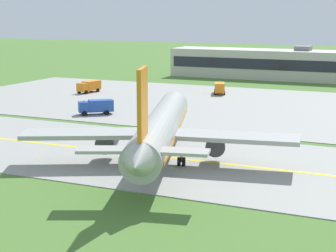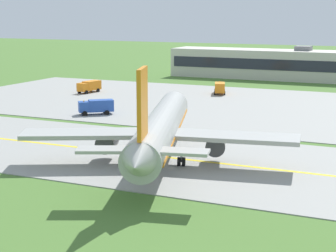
{
  "view_description": "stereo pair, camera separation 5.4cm",
  "coord_description": "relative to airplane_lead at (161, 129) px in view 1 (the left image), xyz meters",
  "views": [
    {
      "loc": [
        33.84,
        -63.28,
        17.74
      ],
      "look_at": [
        4.9,
        0.19,
        4.0
      ],
      "focal_mm": 62.41,
      "sensor_mm": 36.0,
      "label": 1
    },
    {
      "loc": [
        33.89,
        -63.26,
        17.74
      ],
      "look_at": [
        4.9,
        0.19,
        4.0
      ],
      "focal_mm": 62.41,
      "sensor_mm": 36.0,
      "label": 2
    }
  ],
  "objects": [
    {
      "name": "service_truck_catering",
      "position": [
        -40.18,
        48.21,
        -2.6
      ],
      "size": [
        3.06,
        6.25,
        2.6
      ],
      "color": "orange",
      "rests_on": "ground"
    },
    {
      "name": "service_truck_pushback",
      "position": [
        -24.16,
        24.98,
        -2.6
      ],
      "size": [
        5.94,
        5.4,
        2.6
      ],
      "color": "#264CA5",
      "rests_on": "ground"
    },
    {
      "name": "service_truck_baggage",
      "position": [
        -13.24,
        58.18,
        -2.6
      ],
      "size": [
        3.96,
        6.34,
        2.6
      ],
      "color": "orange",
      "rests_on": "ground"
    },
    {
      "name": "terminal_building",
      "position": [
        -12.56,
        92.27,
        -0.27
      ],
      "size": [
        50.49,
        11.04,
        8.88
      ],
      "color": "beige",
      "rests_on": "ground"
    },
    {
      "name": "taxiway_strip",
      "position": [
        -5.06,
        2.28,
        -4.08
      ],
      "size": [
        240.0,
        28.0,
        0.1
      ],
      "primitive_type": "cube",
      "color": "gray",
      "rests_on": "ground"
    },
    {
      "name": "apron_pad",
      "position": [
        4.94,
        44.28,
        -4.08
      ],
      "size": [
        140.0,
        52.0,
        0.1
      ],
      "primitive_type": "cube",
      "color": "gray",
      "rests_on": "ground"
    },
    {
      "name": "airplane_lead",
      "position": [
        0.0,
        0.0,
        0.0
      ],
      "size": [
        31.69,
        38.57,
        12.7
      ],
      "color": "#ADADA8",
      "rests_on": "ground"
    },
    {
      "name": "taxiway_centreline",
      "position": [
        -5.06,
        2.28,
        -4.03
      ],
      "size": [
        220.0,
        0.6,
        0.01
      ],
      "primitive_type": "cube",
      "color": "yellow",
      "rests_on": "taxiway_strip"
    },
    {
      "name": "ground_plane",
      "position": [
        -5.06,
        2.28,
        -4.13
      ],
      "size": [
        500.0,
        500.0,
        0.0
      ],
      "primitive_type": "plane",
      "color": "#47702D"
    }
  ]
}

